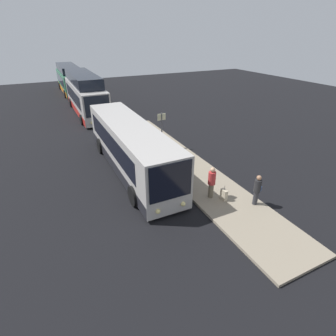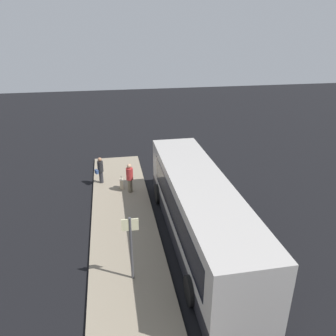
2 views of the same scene
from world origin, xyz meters
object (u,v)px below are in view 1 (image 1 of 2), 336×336
object	(u,v)px
bus_lead	(130,147)
passenger_boarding	(212,181)
suitcase	(224,195)
passenger_waiting	(257,189)
bus_third	(70,80)
bus_second	(85,96)
sign_post	(162,127)

from	to	relation	value
bus_lead	passenger_boarding	distance (m)	5.94
suitcase	passenger_waiting	bearing A→B (deg)	49.40
bus_lead	passenger_boarding	world-z (taller)	bus_lead
bus_third	passenger_boarding	bearing A→B (deg)	4.68
passenger_waiting	suitcase	xyz separation A→B (m)	(-1.04, -1.22, -0.62)
suitcase	bus_lead	bearing A→B (deg)	-151.30
bus_second	passenger_waiting	distance (m)	22.37
suitcase	sign_post	world-z (taller)	sign_post
bus_third	sign_post	xyz separation A→B (m)	(25.57, 3.17, 0.14)
passenger_waiting	suitcase	world-z (taller)	passenger_waiting
bus_third	passenger_waiting	bearing A→B (deg)	7.27
sign_post	passenger_boarding	bearing A→B (deg)	-3.74
passenger_waiting	sign_post	xyz separation A→B (m)	(-8.88, -1.22, 0.78)
bus_second	bus_third	bearing A→B (deg)	-180.00
bus_lead	suitcase	size ratio (longest dim) A/B	13.99
passenger_waiting	sign_post	world-z (taller)	sign_post
passenger_boarding	suitcase	distance (m)	0.98
suitcase	sign_post	xyz separation A→B (m)	(-7.84, -0.01, 1.40)
passenger_boarding	passenger_waiting	size ratio (longest dim) A/B	1.06
sign_post	suitcase	bearing A→B (deg)	0.04
bus_lead	sign_post	world-z (taller)	bus_lead
bus_third	passenger_boarding	distance (m)	33.00
bus_second	passenger_waiting	bearing A→B (deg)	11.34
bus_third	passenger_boarding	world-z (taller)	bus_third
bus_lead	suitcase	distance (m)	6.71
bus_third	passenger_boarding	size ratio (longest dim) A/B	5.90
passenger_waiting	suitcase	distance (m)	1.72
passenger_waiting	suitcase	size ratio (longest dim) A/B	2.03
passenger_boarding	passenger_waiting	world-z (taller)	passenger_boarding
passenger_boarding	suitcase	size ratio (longest dim) A/B	2.14
bus_third	suitcase	world-z (taller)	bus_third
bus_lead	passenger_boarding	xyz separation A→B (m)	(5.28, 2.69, -0.44)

